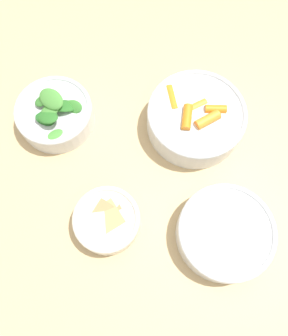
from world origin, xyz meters
TOP-DOWN VIEW (x-y plane):
  - ground_plane at (0.00, 0.00)m, footprint 10.00×10.00m
  - dining_table at (0.00, 0.00)m, footprint 1.24×0.99m
  - bowl_carrots at (-0.09, 0.19)m, footprint 0.20×0.20m
  - bowl_greens at (-0.15, -0.10)m, footprint 0.16×0.16m
  - bowl_beans_hotdog at (0.14, 0.20)m, footprint 0.18×0.18m
  - bowl_cookies at (0.09, -0.01)m, footprint 0.13×0.13m

SIDE VIEW (x-z plane):
  - ground_plane at x=0.00m, z-range 0.00..0.00m
  - dining_table at x=0.00m, z-range 0.27..0.99m
  - bowl_cookies at x=0.09m, z-range 0.73..0.78m
  - bowl_beans_hotdog at x=0.14m, z-range 0.73..0.78m
  - bowl_greens at x=-0.15m, z-range 0.71..0.80m
  - bowl_carrots at x=-0.09m, z-range 0.73..0.80m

